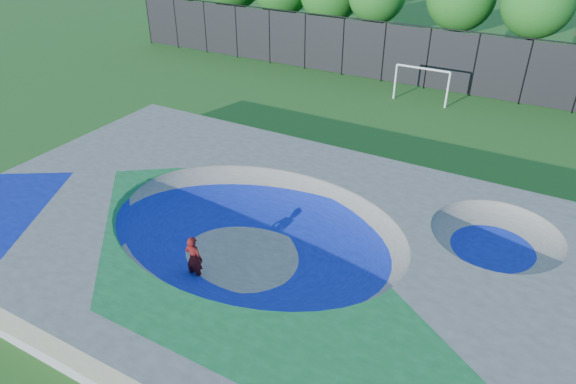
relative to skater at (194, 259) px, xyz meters
The scene contains 6 objects.
ground 2.48m from the skater, 61.24° to the left, with size 120.00×120.00×0.00m, color #215618.
skate_deck 2.32m from the skater, 61.24° to the left, with size 22.00×14.00×1.50m, color gray.
skater is the anchor object (origin of this frame).
skateboard 0.85m from the skater, ahead, with size 0.78×0.22×0.05m, color black.
soccer_goal 20.32m from the skater, 85.39° to the left, with size 3.40×0.12×2.25m.
fence 23.09m from the skater, 87.23° to the left, with size 48.09×0.09×4.04m.
Camera 1 is at (8.27, -12.36, 11.50)m, focal length 32.00 mm.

